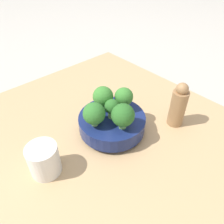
# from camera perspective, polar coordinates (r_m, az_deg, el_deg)

# --- Properties ---
(ground_plane) EXTENTS (6.00, 6.00, 0.00)m
(ground_plane) POSITION_cam_1_polar(r_m,az_deg,el_deg) (0.79, -1.28, -6.89)
(ground_plane) COLOR #ADA89E
(table) EXTENTS (0.95, 0.85, 0.04)m
(table) POSITION_cam_1_polar(r_m,az_deg,el_deg) (0.78, -1.30, -5.76)
(table) COLOR tan
(table) RESTS_ON ground_plane
(bowl) EXTENTS (0.22, 0.22, 0.06)m
(bowl) POSITION_cam_1_polar(r_m,az_deg,el_deg) (0.73, -0.00, -2.81)
(bowl) COLOR navy
(bowl) RESTS_ON table
(broccoli_floret_center) EXTENTS (0.05, 0.05, 0.07)m
(broccoli_floret_center) POSITION_cam_1_polar(r_m,az_deg,el_deg) (0.69, -0.00, 1.19)
(broccoli_floret_center) COLOR #609347
(broccoli_floret_center) RESTS_ON bowl
(broccoli_floret_left) EXTENTS (0.07, 0.07, 0.09)m
(broccoli_floret_left) POSITION_cam_1_polar(r_m,az_deg,el_deg) (0.72, -2.36, 3.96)
(broccoli_floret_left) COLOR #609347
(broccoli_floret_left) RESTS_ON bowl
(broccoli_floret_right) EXTENTS (0.07, 0.07, 0.08)m
(broccoli_floret_right) POSITION_cam_1_polar(r_m,az_deg,el_deg) (0.65, 3.14, -0.72)
(broccoli_floret_right) COLOR #6BA34C
(broccoli_floret_right) RESTS_ON bowl
(broccoli_floret_front) EXTENTS (0.07, 0.07, 0.08)m
(broccoli_floret_front) POSITION_cam_1_polar(r_m,az_deg,el_deg) (0.66, -4.69, -0.45)
(broccoli_floret_front) COLOR #7AB256
(broccoli_floret_front) RESTS_ON bowl
(broccoli_floret_back) EXTENTS (0.06, 0.06, 0.08)m
(broccoli_floret_back) POSITION_cam_1_polar(r_m,az_deg,el_deg) (0.72, 3.10, 3.94)
(broccoli_floret_back) COLOR #7AB256
(broccoli_floret_back) RESTS_ON bowl
(cup) EXTENTS (0.09, 0.09, 0.09)m
(cup) POSITION_cam_1_polar(r_m,az_deg,el_deg) (0.64, -17.35, -11.82)
(cup) COLOR silver
(cup) RESTS_ON table
(pepper_mill) EXTENTS (0.05, 0.05, 0.17)m
(pepper_mill) POSITION_cam_1_polar(r_m,az_deg,el_deg) (0.77, 16.92, 1.61)
(pepper_mill) COLOR #997047
(pepper_mill) RESTS_ON table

